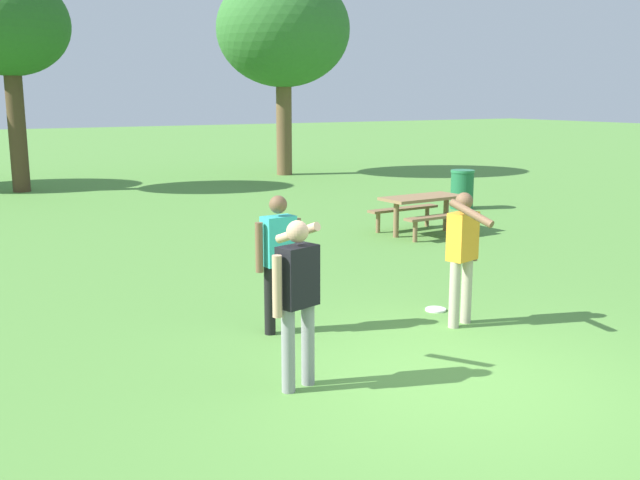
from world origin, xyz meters
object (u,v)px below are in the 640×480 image
Objects in this scene: person_thrower at (463,249)px; person_catcher at (297,291)px; tree_far_right at (283,31)px; frisbee at (436,310)px; picnic_table_near at (422,206)px; trash_can_beside_table at (462,189)px; tree_broad_center at (9,27)px; person_bystander at (279,255)px.

person_catcher is at bearing -165.25° from person_thrower.
person_thrower is at bearing -110.26° from tree_far_right.
frisbee is 5.42m from picnic_table_near.
person_thrower is 1.71× the size of trash_can_beside_table.
tree_broad_center is (-2.74, 16.09, 3.68)m from person_thrower.
trash_can_beside_table is (8.89, 7.87, -0.48)m from person_catcher.
picnic_table_near is 0.29× the size of tree_broad_center.
frisbee is (0.13, 0.64, -0.95)m from person_thrower.
tree_far_right is at bearing 62.43° from person_bystander.
tree_broad_center is at bearing 118.56° from picnic_table_near.
person_thrower is at bearing -101.63° from frisbee.
frisbee is at bearing 78.37° from person_thrower.
person_catcher is 3.23m from frisbee.
frisbee is at bearing -79.49° from tree_broad_center.
person_bystander is 0.92× the size of picnic_table_near.
picnic_table_near is at bearing -143.66° from trash_can_beside_table.
person_bystander is 2.37m from frisbee.
trash_can_beside_table is (8.28, 6.29, -0.46)m from person_bystander.
tree_far_right reaches higher than person_thrower.
frisbee is 16.38m from tree_broad_center.
person_catcher is 1.71× the size of trash_can_beside_table.
person_catcher is 17.18m from tree_broad_center.
tree_broad_center is at bearing 100.51° from frisbee.
tree_far_right reaches higher than picnic_table_near.
person_thrower is 1.15m from frisbee.
picnic_table_near is at bearing -103.58° from tree_far_right.
trash_can_beside_table is at bearing -88.74° from tree_far_right.
frisbee is 0.04× the size of tree_broad_center.
tree_broad_center is at bearing 135.18° from trash_can_beside_table.
trash_can_beside_table reaches higher than frisbee.
trash_can_beside_table is at bearing -44.82° from tree_broad_center.
tree_far_right is (6.04, 16.35, 3.97)m from person_thrower.
person_catcher and person_bystander have the same top height.
tree_broad_center is at bearing 90.29° from person_catcher.
tree_far_right is (8.69, 17.05, 3.97)m from person_catcher.
tree_broad_center is at bearing 99.65° from person_thrower.
person_bystander reaches higher than frisbee.
tree_broad_center is (-0.09, 16.78, 3.68)m from person_catcher.
tree_far_right reaches higher than trash_can_beside_table.
person_catcher is 19.54m from tree_far_right.
person_catcher is 8.25m from picnic_table_near.
tree_broad_center is at bearing -178.29° from tree_far_right.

